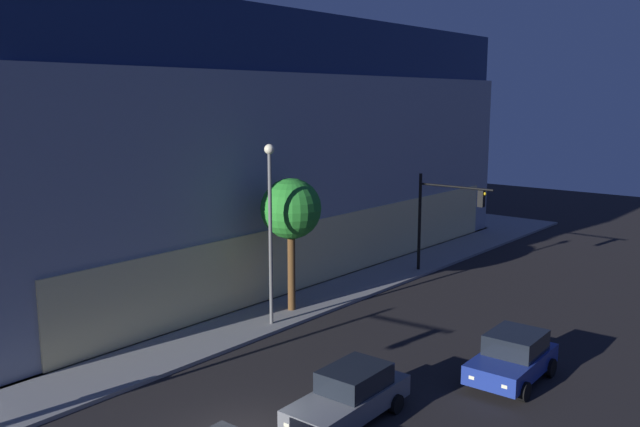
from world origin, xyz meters
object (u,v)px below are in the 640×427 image
object	(u,v)px
car_grey	(350,395)
modern_building	(191,143)
car_blue	(513,357)
traffic_light_far_corner	(443,209)
street_lamp_sidewalk	(270,213)
sidewalk_tree	(291,210)

from	to	relation	value
car_grey	modern_building	bearing A→B (deg)	61.28
car_grey	car_blue	world-z (taller)	car_blue
modern_building	car_blue	world-z (taller)	modern_building
modern_building	traffic_light_far_corner	xyz separation A→B (m)	(4.72, -15.94, -3.23)
modern_building	car_grey	xyz separation A→B (m)	(-12.27, -22.39, -6.26)
traffic_light_far_corner	car_grey	world-z (taller)	traffic_light_far_corner
street_lamp_sidewalk	traffic_light_far_corner	bearing A→B (deg)	-6.95
traffic_light_far_corner	street_lamp_sidewalk	size ratio (longest dim) A/B	0.71
sidewalk_tree	car_blue	world-z (taller)	sidewalk_tree
sidewalk_tree	traffic_light_far_corner	bearing A→B (deg)	-11.75
traffic_light_far_corner	car_grey	size ratio (longest dim) A/B	1.20
sidewalk_tree	car_grey	size ratio (longest dim) A/B	1.33
modern_building	car_grey	bearing A→B (deg)	-118.72
car_grey	traffic_light_far_corner	bearing A→B (deg)	20.78
car_grey	car_blue	size ratio (longest dim) A/B	1.13
street_lamp_sidewalk	car_grey	xyz separation A→B (m)	(-4.69, -7.95, -4.30)
modern_building	traffic_light_far_corner	size ratio (longest dim) A/B	6.74
traffic_light_far_corner	car_blue	world-z (taller)	traffic_light_far_corner
street_lamp_sidewalk	car_grey	distance (m)	10.18
street_lamp_sidewalk	modern_building	bearing A→B (deg)	62.30
traffic_light_far_corner	car_blue	xyz separation A→B (m)	(-10.84, -9.09, -2.99)
sidewalk_tree	car_blue	distance (m)	11.95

